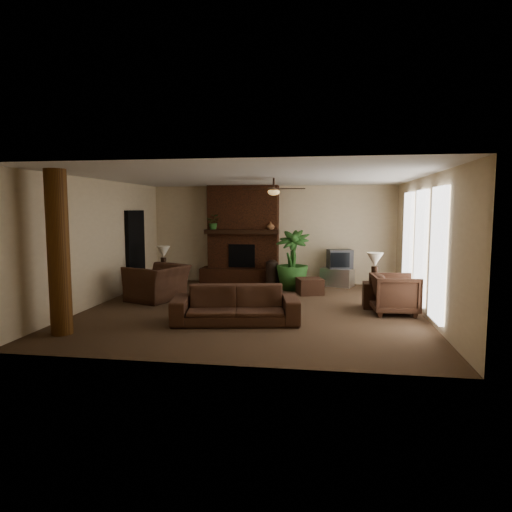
% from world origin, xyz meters
% --- Properties ---
extents(room_shell, '(7.00, 7.00, 7.00)m').
position_xyz_m(room_shell, '(0.00, 0.00, 1.40)').
color(room_shell, brown).
rests_on(room_shell, ground).
extents(fireplace, '(2.40, 0.70, 2.80)m').
position_xyz_m(fireplace, '(-0.80, 3.22, 1.16)').
color(fireplace, '#4E2614').
rests_on(fireplace, ground).
extents(windows, '(0.08, 3.65, 2.35)m').
position_xyz_m(windows, '(3.45, 0.20, 1.35)').
color(windows, white).
rests_on(windows, ground).
extents(log_column, '(0.36, 0.36, 2.80)m').
position_xyz_m(log_column, '(-2.95, -2.40, 1.40)').
color(log_column, brown).
rests_on(log_column, ground).
extents(doorway, '(0.10, 1.00, 2.10)m').
position_xyz_m(doorway, '(-3.44, 1.80, 1.05)').
color(doorway, black).
rests_on(doorway, ground).
extents(ceiling_fan, '(1.35, 1.35, 0.37)m').
position_xyz_m(ceiling_fan, '(0.40, 0.30, 2.53)').
color(ceiling_fan, black).
rests_on(ceiling_fan, ceiling).
extents(sofa, '(2.44, 1.08, 0.92)m').
position_xyz_m(sofa, '(-0.15, -1.21, 0.46)').
color(sofa, '#482D1F').
rests_on(sofa, ground).
extents(armchair_left, '(1.19, 1.46, 1.10)m').
position_xyz_m(armchair_left, '(-2.37, 0.58, 0.55)').
color(armchair_left, '#482D1F').
rests_on(armchair_left, ground).
extents(armchair_right, '(0.88, 0.94, 0.90)m').
position_xyz_m(armchair_right, '(2.93, -0.03, 0.45)').
color(armchair_right, '#482D1F').
rests_on(armchair_right, ground).
extents(coffee_table, '(1.20, 0.70, 0.43)m').
position_xyz_m(coffee_table, '(-0.38, 0.01, 0.37)').
color(coffee_table, black).
rests_on(coffee_table, ground).
extents(ottoman, '(0.75, 0.75, 0.40)m').
position_xyz_m(ottoman, '(1.15, 1.85, 0.20)').
color(ottoman, '#482D1F').
rests_on(ottoman, ground).
extents(tv_stand, '(0.97, 0.77, 0.50)m').
position_xyz_m(tv_stand, '(1.87, 3.15, 0.25)').
color(tv_stand, silver).
rests_on(tv_stand, ground).
extents(tv, '(0.73, 0.64, 0.52)m').
position_xyz_m(tv, '(1.93, 3.14, 0.76)').
color(tv, '#3D3D40').
rests_on(tv, tv_stand).
extents(floor_vase, '(0.34, 0.34, 0.77)m').
position_xyz_m(floor_vase, '(0.11, 2.62, 0.43)').
color(floor_vase, '#2D2019').
rests_on(floor_vase, ground).
extents(floor_plant, '(1.21, 1.74, 0.88)m').
position_xyz_m(floor_plant, '(0.67, 2.43, 0.44)').
color(floor_plant, '#2D5B24').
rests_on(floor_plant, ground).
extents(side_table_left, '(0.60, 0.60, 0.55)m').
position_xyz_m(side_table_left, '(-2.57, 1.57, 0.28)').
color(side_table_left, black).
rests_on(side_table_left, ground).
extents(lamp_left, '(0.37, 0.37, 0.65)m').
position_xyz_m(lamp_left, '(-2.57, 1.53, 1.00)').
color(lamp_left, black).
rests_on(lamp_left, side_table_left).
extents(side_table_right, '(0.51, 0.51, 0.55)m').
position_xyz_m(side_table_right, '(2.59, 0.48, 0.28)').
color(side_table_right, black).
rests_on(side_table_right, ground).
extents(lamp_right, '(0.45, 0.45, 0.65)m').
position_xyz_m(lamp_right, '(2.58, 0.53, 1.00)').
color(lamp_right, black).
rests_on(lamp_right, side_table_right).
extents(mantel_plant, '(0.42, 0.46, 0.33)m').
position_xyz_m(mantel_plant, '(-1.60, 3.00, 1.72)').
color(mantel_plant, '#2D5B24').
rests_on(mantel_plant, fireplace).
extents(mantel_vase, '(0.25, 0.26, 0.22)m').
position_xyz_m(mantel_vase, '(0.02, 2.97, 1.67)').
color(mantel_vase, brown).
rests_on(mantel_vase, fireplace).
extents(book_a, '(0.22, 0.05, 0.29)m').
position_xyz_m(book_a, '(-0.60, 0.01, 0.57)').
color(book_a, '#999999').
rests_on(book_a, coffee_table).
extents(book_b, '(0.21, 0.05, 0.29)m').
position_xyz_m(book_b, '(-0.09, -0.10, 0.58)').
color(book_b, '#999999').
rests_on(book_b, coffee_table).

